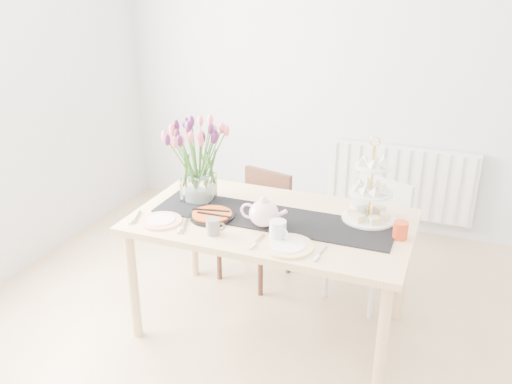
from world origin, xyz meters
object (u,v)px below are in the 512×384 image
(mug_white, at_px, (278,230))
(tulip_vase, at_px, (197,148))
(chair_white, at_px, (373,231))
(cake_stand, at_px, (370,200))
(chair_brown, at_px, (260,218))
(plate_left, at_px, (161,221))
(mug_orange, at_px, (400,230))
(radiator, at_px, (400,182))
(plate_right, at_px, (288,246))
(mug_grey, at_px, (213,227))
(cream_jug, at_px, (357,209))
(tart_tin, at_px, (212,216))
(dining_table, at_px, (272,230))
(teapot, at_px, (264,213))

(mug_white, bearing_deg, tulip_vase, -177.19)
(chair_white, bearing_deg, cake_stand, -64.24)
(chair_brown, xyz_separation_m, mug_white, (0.42, -0.82, 0.36))
(chair_white, distance_m, plate_left, 1.43)
(mug_white, height_order, mug_orange, mug_white)
(radiator, bearing_deg, plate_right, -99.95)
(radiator, distance_m, chair_brown, 1.34)
(chair_brown, distance_m, plate_right, 1.06)
(cake_stand, relative_size, plate_right, 1.65)
(mug_white, distance_m, mug_orange, 0.66)
(chair_brown, relative_size, mug_grey, 8.65)
(chair_brown, height_order, plate_right, chair_brown)
(chair_white, relative_size, cream_jug, 9.22)
(radiator, relative_size, tulip_vase, 1.91)
(tart_tin, distance_m, plate_right, 0.55)
(chair_white, bearing_deg, cream_jug, -74.10)
(tulip_vase, relative_size, cake_stand, 1.40)
(chair_white, distance_m, tart_tin, 1.14)
(radiator, xyz_separation_m, cake_stand, (-0.01, -1.46, 0.43))
(dining_table, xyz_separation_m, tart_tin, (-0.32, -0.12, 0.09))
(mug_white, bearing_deg, plate_left, -147.27)
(dining_table, distance_m, plate_left, 0.64)
(plate_right, bearing_deg, chair_white, 71.71)
(tart_tin, relative_size, plate_left, 1.07)
(teapot, bearing_deg, tulip_vase, 158.11)
(radiator, height_order, cream_jug, cream_jug)
(dining_table, height_order, mug_grey, mug_grey)
(radiator, height_order, tulip_vase, tulip_vase)
(chair_white, bearing_deg, mug_white, -91.79)
(mug_white, bearing_deg, chair_white, 95.22)
(dining_table, relative_size, mug_white, 14.76)
(plate_left, bearing_deg, tulip_vase, 79.59)
(chair_brown, relative_size, cake_stand, 1.71)
(chair_brown, relative_size, chair_white, 0.95)
(chair_white, height_order, plate_right, chair_white)
(chair_brown, distance_m, cream_jug, 0.91)
(dining_table, bearing_deg, plate_left, -154.65)
(cake_stand, xyz_separation_m, tart_tin, (-0.85, -0.30, -0.11))
(tulip_vase, height_order, teapot, tulip_vase)
(mug_white, xyz_separation_m, plate_left, (-0.69, -0.04, -0.05))
(mug_orange, xyz_separation_m, plate_right, (-0.53, -0.31, -0.04))
(chair_brown, distance_m, tulip_vase, 0.85)
(chair_white, height_order, mug_white, mug_white)
(dining_table, distance_m, mug_grey, 0.40)
(cream_jug, bearing_deg, mug_orange, -22.54)
(chair_brown, height_order, mug_grey, mug_grey)
(tulip_vase, xyz_separation_m, plate_right, (0.71, -0.38, -0.34))
(radiator, height_order, mug_orange, mug_orange)
(chair_white, height_order, cake_stand, cake_stand)
(cream_jug, xyz_separation_m, mug_grey, (-0.68, -0.51, 0.00))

